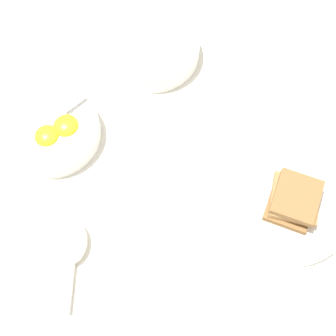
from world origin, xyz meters
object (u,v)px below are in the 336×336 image
Objects in this scene: egg_bowl at (53,133)px; toast_sandwich at (294,200)px; congee_bowl at (154,49)px; soup_spoon at (70,249)px; toast_plate at (289,206)px.

egg_bowl is 1.58× the size of toast_sandwich.
toast_sandwich is at bearing -56.59° from congee_bowl.
toast_sandwich is at bearing 8.71° from soup_spoon.
egg_bowl is at bearing 158.97° from toast_plate.
toast_plate is 1.19× the size of congee_bowl.
toast_sandwich reaches higher than toast_plate.
toast_sandwich is (0.42, -0.16, 0.01)m from egg_bowl.
egg_bowl reaches higher than toast_sandwich.
egg_bowl is 0.45m from toast_plate.
soup_spoon is at bearing -171.29° from toast_sandwich.
congee_bowl is at bearing 68.37° from soup_spoon.
congee_bowl is (-0.22, 0.34, -0.01)m from toast_sandwich.
egg_bowl is 0.27m from congee_bowl.
toast_plate is at bearing -21.03° from egg_bowl.
toast_plate is 1.95× the size of toast_sandwich.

